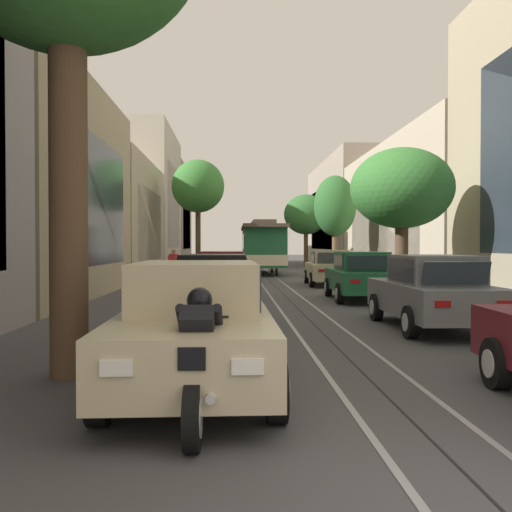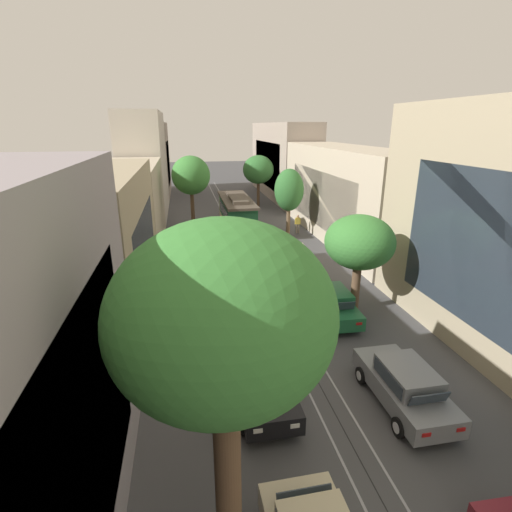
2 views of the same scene
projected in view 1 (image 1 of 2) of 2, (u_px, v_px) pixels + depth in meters
The scene contains 18 objects.
ground_plane at pixel (270, 282), 28.58m from camera, with size 160.00×160.00×0.00m, color #424244.
trolley_track_rails at pixel (266, 277), 32.87m from camera, with size 1.14×70.94×0.01m.
building_facade_left at pixel (118, 203), 35.23m from camera, with size 5.53×62.64×10.56m.
building_facade_right at pixel (426, 194), 31.89m from camera, with size 4.76×62.64×10.25m.
parked_car_beige_near_left at pixel (196, 326), 7.15m from camera, with size 2.04×4.38×1.58m.
parked_car_black_second_left at pixel (213, 288), 13.35m from camera, with size 2.01×4.37×1.58m.
parked_car_maroon_mid_left at pixel (222, 274), 19.67m from camera, with size 2.07×4.39×1.58m.
parked_car_grey_second_right at pixel (433, 292), 12.41m from camera, with size 2.00×4.36×1.58m.
parked_car_green_mid_right at pixel (361, 276), 18.91m from camera, with size 2.09×4.40×1.58m.
parked_car_beige_fourth_right at pixel (329, 267), 25.85m from camera, with size 2.12×4.41×1.58m.
street_tree_kerb_left_second at pixel (198, 187), 34.58m from camera, with size 3.14×3.38×6.88m.
street_tree_kerb_right_second at pixel (402, 189), 19.53m from camera, with size 3.45×3.53×5.07m.
street_tree_kerb_right_mid at pixel (335, 206), 33.59m from camera, with size 2.45×2.48×5.83m.
street_tree_kerb_right_fourth at pixel (306, 215), 47.32m from camera, with size 3.60×3.22×5.93m.
cable_car_trolley at pixel (263, 247), 36.07m from camera, with size 2.56×9.14×3.28m.
motorcycle_with_rider at pixel (199, 361), 5.72m from camera, with size 0.56×1.99×1.37m.
pedestrian_on_left_pavement at pixel (174, 264), 26.30m from camera, with size 0.55×0.37×1.64m.
pedestrian_on_right_pavement at pixel (351, 259), 34.79m from camera, with size 0.55×0.25×1.66m.
Camera 1 is at (-1.81, -3.33, 1.79)m, focal length 40.77 mm.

